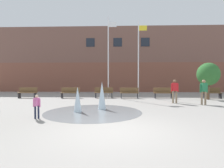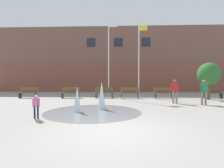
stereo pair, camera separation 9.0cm
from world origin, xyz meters
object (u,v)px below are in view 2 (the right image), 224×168
Objects in this scene: park_bench_left_of_flagpoles at (71,92)px; park_bench_center at (130,93)px; park_bench_far_left at (28,92)px; park_bench_near_trashcan at (212,93)px; street_tree_near_building at (209,74)px; park_bench_under_left_flagpole at (104,92)px; flagpole_right at (139,57)px; teen_by_trashcan at (204,90)px; flagpole_left at (109,55)px; park_bench_under_right_flagpole at (164,93)px; adult_near_bench at (175,89)px; child_running at (36,104)px.

park_bench_center is at bearing 0.49° from park_bench_left_of_flagpoles.
park_bench_far_left and park_bench_near_trashcan have the same top height.
park_bench_under_left_flagpole is at bearing 173.76° from street_tree_near_building.
park_bench_center is 0.23× the size of flagpole_right.
park_bench_left_of_flagpoles is at bearing 0.32° from park_bench_far_left.
park_bench_near_trashcan is 4.66m from teen_by_trashcan.
park_bench_near_trashcan is at bearing 1.42° from park_bench_center.
street_tree_near_building reaches higher than park_bench_left_of_flagpoles.
teen_by_trashcan reaches higher than park_bench_left_of_flagpoles.
park_bench_left_of_flagpoles is at bearing -170.90° from flagpole_right.
park_bench_left_of_flagpoles is at bearing -178.97° from park_bench_near_trashcan.
park_bench_under_left_flagpole is 7.76m from teen_by_trashcan.
teen_by_trashcan is 8.34m from flagpole_left.
park_bench_under_left_flagpole is 5.10m from park_bench_under_right_flagpole.
teen_by_trashcan reaches higher than park_bench_near_trashcan.
flagpole_left is at bearing 169.38° from park_bench_under_right_flagpole.
adult_near_bench is 5.20m from flagpole_right.
child_running is (4.56, -7.89, 0.10)m from park_bench_far_left.
flagpole_left is (-1.83, 0.92, 3.36)m from park_bench_center.
park_bench_near_trashcan is 1.01× the size of teen_by_trashcan.
child_running is 0.14× the size of flagpole_left.
park_bench_under_left_flagpole is (2.89, 0.25, 0.00)m from park_bench_left_of_flagpoles.
child_running is (-8.75, -4.24, -0.35)m from teen_by_trashcan.
child_running is (-7.17, -7.99, 0.10)m from park_bench_under_right_flagpole.
child_running is at bearing -118.31° from park_bench_center.
park_bench_left_of_flagpoles is 1.00× the size of park_bench_center.
park_bench_near_trashcan is at bearing -0.20° from park_bench_under_left_flagpole.
child_running reaches higher than park_bench_center.
street_tree_near_building is at bearing -6.24° from park_bench_under_left_flagpole.
park_bench_near_trashcan is (12.09, 0.22, 0.00)m from park_bench_left_of_flagpoles.
flagpole_right is at bearing 0.00° from flagpole_left.
flagpole_left is at bearing 175.17° from park_bench_near_trashcan.
park_bench_center is 3.43m from flagpole_right.
street_tree_near_building is at bearing -11.46° from flagpole_left.
flagpole_left is (0.38, 0.71, 3.36)m from park_bench_under_left_flagpole.
park_bench_center is 2.88m from park_bench_under_right_flagpole.
park_bench_center is at bearing 173.43° from street_tree_near_building.
teen_by_trashcan is (4.46, -3.72, 0.45)m from park_bench_center.
adult_near_bench is 0.23× the size of flagpole_right.
park_bench_under_right_flagpole is 3.12m from adult_near_bench.
park_bench_center is at bearing 121.76° from teen_by_trashcan.
park_bench_under_left_flagpole is at bearing 4.92° from park_bench_left_of_flagpoles.
park_bench_under_left_flagpole is 8.65m from street_tree_near_building.
street_tree_near_building is (1.79, 3.00, 1.08)m from teen_by_trashcan.
park_bench_under_left_flagpole is at bearing 178.09° from park_bench_under_right_flagpole.
adult_near_bench reaches higher than park_bench_near_trashcan.
adult_near_bench is at bearing 138.75° from teen_by_trashcan.
park_bench_far_left is 15.83m from park_bench_near_trashcan.
park_bench_center is 0.22× the size of flagpole_left.
park_bench_near_trashcan is at bearing -6.97° from flagpole_right.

